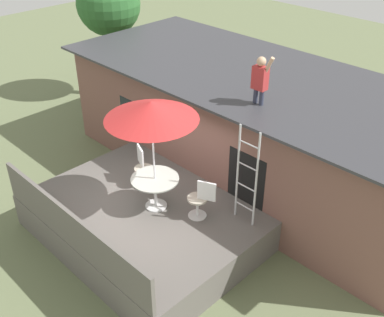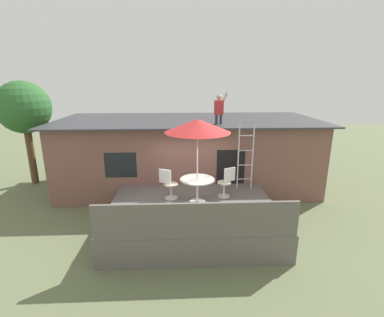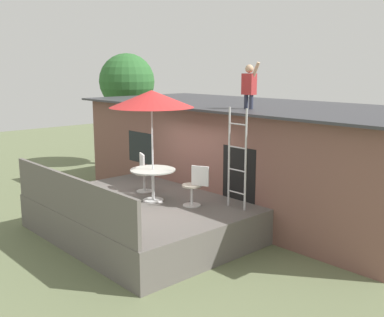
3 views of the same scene
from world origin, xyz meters
name	(u,v)px [view 3 (image 3 of 3)]	position (x,y,z in m)	size (l,w,h in m)	color
ground_plane	(147,233)	(0.00, 0.00, 0.00)	(40.00, 40.00, 0.00)	#66704C
house	(248,154)	(0.00, 3.60, 1.43)	(10.50, 4.50, 2.85)	brown
deck	(147,216)	(0.00, 0.00, 0.40)	(4.92, 3.96, 0.80)	#605B56
deck_railing	(70,197)	(0.00, -1.93, 1.25)	(4.82, 0.08, 0.90)	#605B56
patio_table	(153,176)	(0.15, 0.09, 1.39)	(1.04, 1.04, 0.74)	silver
patio_umbrella	(152,99)	(0.15, 0.09, 3.15)	(1.90, 1.90, 2.54)	silver
step_ladder	(237,159)	(1.82, 1.10, 1.90)	(0.52, 0.04, 2.20)	silver
person_figure	(249,83)	(1.07, 2.32, 3.46)	(0.47, 0.20, 1.11)	#33384C
patio_chair_left	(144,173)	(-0.71, 0.46, 1.26)	(0.60, 0.44, 0.92)	silver
patio_chair_right	(195,186)	(1.10, 0.52, 1.26)	(0.59, 0.44, 0.92)	silver
backyard_tree	(127,82)	(-6.74, 4.17, 3.26)	(2.15, 2.15, 4.38)	brown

